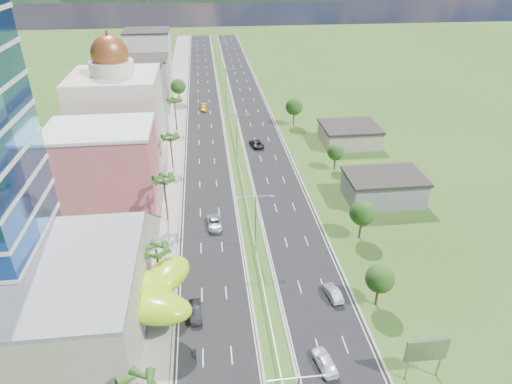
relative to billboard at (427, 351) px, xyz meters
name	(u,v)px	position (x,y,z in m)	size (l,w,h in m)	color
ground	(263,290)	(-17.00, 18.00, -4.42)	(500.00, 500.00, 0.00)	#2D5119
road_left	(204,107)	(-24.50, 108.00, -4.40)	(11.00, 260.00, 0.04)	black
road_right	(250,105)	(-9.50, 108.00, -4.40)	(11.00, 260.00, 0.04)	black
sidewalk_left	(174,108)	(-34.00, 108.00, -4.36)	(7.00, 260.00, 0.12)	gray
median_guardrail	(231,123)	(-17.00, 89.99, -3.80)	(0.10, 216.06, 0.76)	gray
streetlight_median_b	(256,218)	(-17.00, 28.00, 2.33)	(6.04, 0.25, 11.00)	gray
streetlight_median_c	(237,131)	(-17.00, 68.00, 2.33)	(6.04, 0.25, 11.00)	gray
streetlight_median_d	(226,81)	(-17.00, 113.00, 2.33)	(6.04, 0.25, 11.00)	gray
streetlight_median_e	(219,52)	(-17.00, 158.00, 2.33)	(6.04, 0.25, 11.00)	gray
mall_podium	(23,307)	(-49.00, 12.00, 1.08)	(30.00, 24.00, 11.00)	#A09883
lime_canopy	(121,293)	(-37.00, 14.00, 0.57)	(18.00, 15.00, 7.40)	#99D114
pink_shophouse	(104,165)	(-45.00, 50.00, 3.08)	(20.00, 15.00, 15.00)	#C75152
domed_building	(118,110)	(-45.00, 73.00, 6.93)	(20.00, 20.00, 28.70)	beige
midrise_grey	(136,94)	(-44.00, 98.00, 3.58)	(16.00, 15.00, 16.00)	gray
midrise_beige	(144,79)	(-44.00, 120.00, 2.08)	(16.00, 15.00, 13.00)	#A09883
midrise_white	(149,56)	(-44.00, 143.00, 4.58)	(16.00, 15.00, 18.00)	silver
billboard	(427,351)	(0.00, 0.00, 0.00)	(5.20, 0.35, 6.20)	gray
shed_near	(383,189)	(11.00, 43.00, -1.92)	(15.00, 10.00, 5.00)	gray
shed_far	(349,135)	(13.00, 73.00, -2.22)	(14.00, 12.00, 4.40)	#A09883
palm_tree_b	(156,252)	(-32.50, 20.00, 2.64)	(3.60, 3.60, 8.10)	#47301C
palm_tree_c	(164,180)	(-32.50, 40.00, 4.08)	(3.60, 3.60, 9.60)	#47301C
palm_tree_d	(170,138)	(-32.50, 63.00, 3.12)	(3.60, 3.60, 8.60)	#47301C
palm_tree_e	(174,102)	(-32.50, 88.00, 3.89)	(3.60, 3.60, 9.40)	#47301C
leafy_tree_lfar	(178,86)	(-32.50, 113.00, 1.16)	(4.90, 4.90, 8.05)	#47301C
leafy_tree_ra	(380,279)	(-1.00, 13.00, 0.35)	(4.20, 4.20, 6.90)	#47301C
leafy_tree_rb	(362,213)	(2.00, 30.00, 0.76)	(4.55, 4.55, 7.47)	#47301C
leafy_tree_rc	(336,152)	(5.00, 58.00, -0.05)	(3.85, 3.85, 6.33)	#47301C
leafy_tree_rd	(294,107)	(1.00, 88.00, 1.16)	(4.90, 4.90, 8.05)	#47301C
car_dark_left	(196,312)	(-27.23, 13.63, -3.59)	(1.67, 4.78, 1.57)	black
car_silver_mid_left	(215,223)	(-23.71, 36.58, -3.61)	(2.58, 5.59, 1.55)	#A6A9AE
car_yellow_far_left	(204,108)	(-24.58, 104.59, -3.61)	(2.16, 5.31, 1.54)	gold
car_white_near_right	(325,361)	(-11.23, 2.92, -3.54)	(1.99, 4.95, 1.69)	white
car_silver_right	(333,293)	(-6.88, 15.27, -3.62)	(1.62, 4.65, 1.53)	#A7AAAF
car_dark_far_right	(256,143)	(-11.50, 73.70, -3.56)	(2.72, 5.89, 1.64)	black
motorcycle	(195,351)	(-27.29, 6.67, -3.82)	(0.53, 1.75, 1.12)	black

